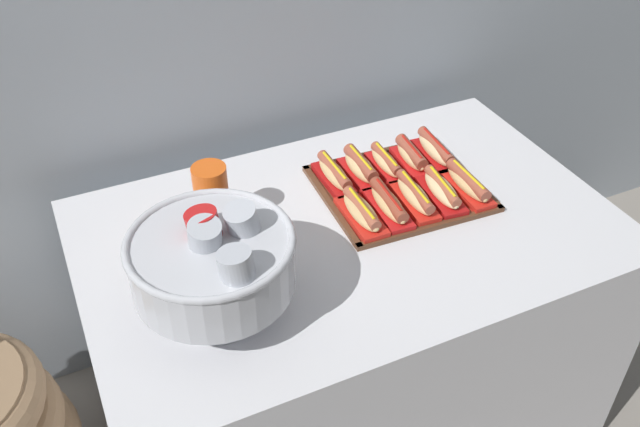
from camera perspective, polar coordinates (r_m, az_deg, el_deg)
name	(u,v)px	position (r m, az deg, el deg)	size (l,w,h in m)	color
ground_plane	(343,413)	(2.24, 1.95, -16.25)	(10.00, 10.00, 0.00)	gray
buffet_table	(346,327)	(1.93, 2.20, -9.36)	(1.30, 0.82, 0.76)	silver
serving_tray	(399,189)	(1.80, 6.61, 2.05)	(0.42, 0.38, 0.01)	#56331E
hot_dog_0	(361,212)	(1.67, 3.41, 0.13)	(0.07, 0.18, 0.06)	red
hot_dog_1	(389,204)	(1.70, 5.71, 0.76)	(0.08, 0.19, 0.06)	red
hot_dog_2	(415,197)	(1.73, 7.93, 1.34)	(0.08, 0.18, 0.06)	red
hot_dog_3	(442,191)	(1.76, 10.07, 1.86)	(0.09, 0.18, 0.06)	#B21414
hot_dog_4	(467,184)	(1.80, 12.13, 2.41)	(0.07, 0.18, 0.06)	red
hot_dog_5	(334,175)	(1.79, 1.20, 3.23)	(0.06, 0.17, 0.06)	#B21414
hot_dog_6	(361,168)	(1.81, 3.39, 3.80)	(0.07, 0.16, 0.07)	red
hot_dog_7	(386,163)	(1.85, 5.50, 4.18)	(0.06, 0.16, 0.06)	red
hot_dog_8	(411,156)	(1.88, 7.56, 4.72)	(0.07, 0.16, 0.06)	red
hot_dog_9	(435,151)	(1.91, 9.55, 5.17)	(0.07, 0.18, 0.06)	#B21414
punch_bowl	(214,261)	(1.38, -8.80, -3.94)	(0.34, 0.34, 0.26)	silver
cup_stack	(212,198)	(1.64, -8.96, 1.26)	(0.08, 0.08, 0.18)	#EA5B19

